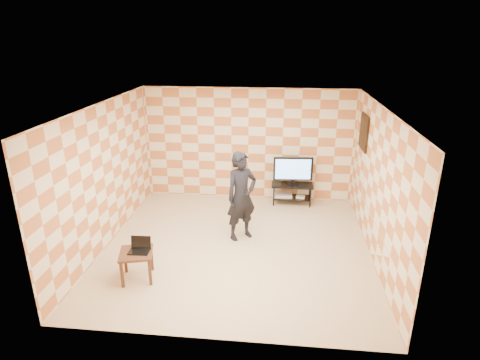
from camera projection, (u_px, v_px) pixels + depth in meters
The scene contains 14 objects.
floor at pixel (237, 246), 7.74m from camera, with size 5.00×5.00×0.00m, color tan.
wall_back at pixel (248, 145), 9.59m from camera, with size 5.00×0.02×2.70m, color beige.
wall_front at pixel (214, 252), 4.93m from camera, with size 5.00×0.02×2.70m, color beige.
wall_left at pixel (104, 176), 7.51m from camera, with size 0.02×5.00×2.70m, color beige.
wall_right at pixel (378, 186), 7.02m from camera, with size 0.02×5.00×2.70m, color beige.
ceiling at pixel (236, 107), 6.79m from camera, with size 5.00×5.00×0.02m, color white.
wall_art at pixel (364, 132), 8.26m from camera, with size 0.04×0.72×0.72m.
tv_stand at pixel (292, 190), 9.53m from camera, with size 0.97×0.44×0.50m.
tv at pixel (293, 170), 9.36m from camera, with size 0.92×0.19×0.67m.
dvd_player at pixel (282, 195), 9.64m from camera, with size 0.45×0.32×0.08m, color #B2B2B4.
game_console at pixel (301, 197), 9.55m from camera, with size 0.20×0.15×0.05m, color silver.
side_table at pixel (136, 257), 6.61m from camera, with size 0.64×0.64×0.50m.
laptop at pixel (140, 248), 6.61m from camera, with size 0.34×0.28×0.22m.
person at pixel (241, 196), 7.79m from camera, with size 0.65×0.43×1.78m, color black.
Camera 1 is at (0.78, -6.76, 3.90)m, focal length 30.00 mm.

